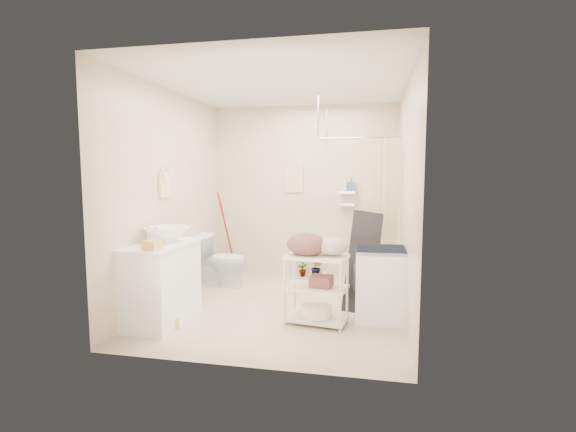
# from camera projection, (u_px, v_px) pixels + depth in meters

# --- Properties ---
(floor) EXTENTS (3.20, 3.20, 0.00)m
(floor) POSITION_uv_depth(u_px,v_px,m) (282.00, 306.00, 5.00)
(floor) COLOR beige
(floor) RESTS_ON ground
(ceiling) EXTENTS (2.80, 3.20, 0.04)m
(ceiling) POSITION_uv_depth(u_px,v_px,m) (282.00, 84.00, 4.73)
(ceiling) COLOR silver
(ceiling) RESTS_ON ground
(wall_back) EXTENTS (2.80, 0.04, 2.60)m
(wall_back) POSITION_uv_depth(u_px,v_px,m) (304.00, 192.00, 6.42)
(wall_back) COLOR beige
(wall_back) RESTS_ON ground
(wall_front) EXTENTS (2.80, 0.04, 2.60)m
(wall_front) POSITION_uv_depth(u_px,v_px,m) (239.00, 210.00, 3.30)
(wall_front) COLOR beige
(wall_front) RESTS_ON ground
(wall_left) EXTENTS (0.04, 3.20, 2.60)m
(wall_left) POSITION_uv_depth(u_px,v_px,m) (171.00, 197.00, 5.14)
(wall_left) COLOR beige
(wall_left) RESTS_ON ground
(wall_right) EXTENTS (0.04, 3.20, 2.60)m
(wall_right) POSITION_uv_depth(u_px,v_px,m) (406.00, 199.00, 4.58)
(wall_right) COLOR beige
(wall_right) RESTS_ON ground
(vanity) EXTENTS (0.56, 0.97, 0.85)m
(vanity) POSITION_uv_depth(u_px,v_px,m) (162.00, 282.00, 4.46)
(vanity) COLOR white
(vanity) RESTS_ON ground
(sink) EXTENTS (0.53, 0.53, 0.17)m
(sink) POSITION_uv_depth(u_px,v_px,m) (167.00, 234.00, 4.50)
(sink) COLOR white
(sink) RESTS_ON vanity
(counter_basket) EXTENTS (0.19, 0.17, 0.09)m
(counter_basket) POSITION_uv_depth(u_px,v_px,m) (152.00, 245.00, 4.04)
(counter_basket) COLOR gold
(counter_basket) RESTS_ON vanity
(floor_basket) EXTENTS (0.33, 0.30, 0.15)m
(floor_basket) POSITION_uv_depth(u_px,v_px,m) (170.00, 320.00, 4.32)
(floor_basket) COLOR #D3C846
(floor_basket) RESTS_ON ground
(toilet) EXTENTS (0.73, 0.45, 0.72)m
(toilet) POSITION_uv_depth(u_px,v_px,m) (221.00, 260.00, 5.89)
(toilet) COLOR silver
(toilet) RESTS_ON ground
(mop) EXTENTS (0.13, 0.13, 1.28)m
(mop) POSITION_uv_depth(u_px,v_px,m) (225.00, 233.00, 6.60)
(mop) COLOR #B10D09
(mop) RESTS_ON ground
(potted_plant_a) EXTENTS (0.19, 0.13, 0.34)m
(potted_plant_a) POSITION_uv_depth(u_px,v_px,m) (302.00, 265.00, 6.40)
(potted_plant_a) COLOR brown
(potted_plant_a) RESTS_ON ground
(potted_plant_b) EXTENTS (0.23, 0.22, 0.33)m
(potted_plant_b) POSITION_uv_depth(u_px,v_px,m) (317.00, 267.00, 6.31)
(potted_plant_b) COLOR brown
(potted_plant_b) RESTS_ON ground
(hanging_towel) EXTENTS (0.28, 0.03, 0.42)m
(hanging_towel) POSITION_uv_depth(u_px,v_px,m) (294.00, 179.00, 6.41)
(hanging_towel) COLOR beige
(hanging_towel) RESTS_ON wall_back
(towel_ring) EXTENTS (0.04, 0.22, 0.34)m
(towel_ring) POSITION_uv_depth(u_px,v_px,m) (164.00, 183.00, 4.92)
(towel_ring) COLOR #F9E48C
(towel_ring) RESTS_ON wall_left
(tp_holder) EXTENTS (0.08, 0.12, 0.14)m
(tp_holder) POSITION_uv_depth(u_px,v_px,m) (177.00, 242.00, 5.24)
(tp_holder) COLOR white
(tp_holder) RESTS_ON wall_left
(shower) EXTENTS (1.10, 1.10, 2.10)m
(shower) POSITION_uv_depth(u_px,v_px,m) (358.00, 212.00, 5.74)
(shower) COLOR silver
(shower) RESTS_ON ground
(shampoo_bottle_a) EXTENTS (0.10, 0.10, 0.21)m
(shampoo_bottle_a) POSITION_uv_depth(u_px,v_px,m) (345.00, 184.00, 6.22)
(shampoo_bottle_a) COLOR silver
(shampoo_bottle_a) RESTS_ON shower
(shampoo_bottle_b) EXTENTS (0.10, 0.10, 0.19)m
(shampoo_bottle_b) POSITION_uv_depth(u_px,v_px,m) (352.00, 185.00, 6.18)
(shampoo_bottle_b) COLOR #3B55A3
(shampoo_bottle_b) RESTS_ON shower
(washing_machine) EXTENTS (0.56, 0.57, 0.78)m
(washing_machine) POSITION_uv_depth(u_px,v_px,m) (380.00, 283.00, 4.55)
(washing_machine) COLOR white
(washing_machine) RESTS_ON ground
(laundry_rack) EXTENTS (0.69, 0.46, 0.88)m
(laundry_rack) POSITION_uv_depth(u_px,v_px,m) (316.00, 283.00, 4.39)
(laundry_rack) COLOR beige
(laundry_rack) RESTS_ON ground
(ironing_board) EXTENTS (0.35, 0.14, 1.20)m
(ironing_board) POSITION_uv_depth(u_px,v_px,m) (363.00, 261.00, 4.68)
(ironing_board) COLOR black
(ironing_board) RESTS_ON ground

